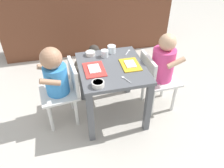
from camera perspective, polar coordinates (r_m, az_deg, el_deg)
The scene contains 14 objects.
ground_plane at distance 1.93m, azimuth 0.00°, elevation -7.30°, with size 7.00×7.00×0.00m, color #B2ADA3.
kitchen_cabinet_back at distance 2.75m, azimuth -6.46°, elevation 17.49°, with size 1.99×0.33×0.89m, color brown.
dining_table at distance 1.69m, azimuth 0.00°, elevation 1.98°, with size 0.49×0.55×0.47m.
seated_child_left at distance 1.65m, azimuth -14.12°, elevation 1.77°, with size 0.31×0.31×0.67m.
seated_child_right at distance 1.79m, azimuth 12.83°, elevation 4.90°, with size 0.29×0.29×0.69m.
dog at distance 2.27m, azimuth -6.67°, elevation 5.86°, with size 0.36×0.42×0.29m.
food_tray_left at distance 1.60m, azimuth -4.63°, elevation 3.83°, with size 0.15×0.21×0.02m.
food_tray_right at distance 1.65m, azimuth 4.78°, elevation 5.07°, with size 0.14×0.19×0.02m.
water_cup_left at distance 1.81m, azimuth -0.11°, elevation 8.94°, with size 0.07×0.07×0.06m.
water_cup_right at distance 1.75m, azimuth -1.91°, elevation 7.86°, with size 0.06×0.06×0.06m.
veggie_bowl_far at distance 1.43m, azimuth -3.67°, elevation 0.06°, with size 0.08×0.08×0.03m.
veggie_bowl_near at distance 1.78m, azimuth -5.65°, elevation 7.98°, with size 0.08×0.08×0.03m.
spoon_by_left_tray at distance 1.50m, azimuth 3.46°, elevation 1.35°, with size 0.05×0.10×0.01m.
spoon_by_right_tray at distance 1.83m, azimuth 4.18°, elevation 8.40°, with size 0.07×0.09×0.01m.
Camera 1 is at (-0.33, -1.34, 1.35)m, focal length 35.07 mm.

